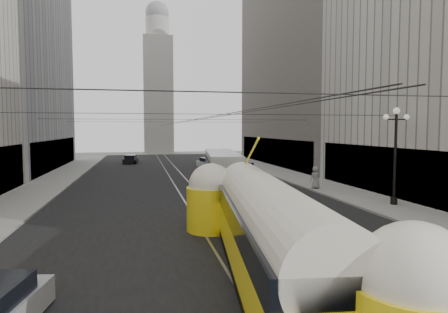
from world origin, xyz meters
name	(u,v)px	position (x,y,z in m)	size (l,w,h in m)	color
road	(181,183)	(0.00, 32.50, 0.00)	(20.00, 85.00, 0.02)	black
sidewalk_left	(55,181)	(-12.00, 36.00, 0.07)	(4.00, 72.00, 0.15)	gray
sidewalk_right	(287,175)	(12.00, 36.00, 0.07)	(4.00, 72.00, 0.15)	gray
rail_left	(173,183)	(-0.75, 32.50, 0.00)	(0.12, 85.00, 0.04)	gray
rail_right	(189,183)	(0.75, 32.50, 0.00)	(0.12, 85.00, 0.04)	gray
building_left_far	(1,52)	(-19.99, 48.00, 14.31)	(12.60, 28.60, 28.60)	#999999
building_right_far	(312,49)	(20.00, 48.00, 16.31)	(12.60, 32.60, 32.60)	#514C47
distant_tower	(158,82)	(0.00, 80.00, 14.97)	(6.00, 6.00, 31.36)	#B2AFA8
lamppost_right_mid	(395,150)	(12.60, 18.00, 3.74)	(1.86, 0.44, 6.37)	black
catenary	(183,121)	(0.12, 31.49, 5.88)	(25.00, 72.00, 0.23)	black
streetcar	(267,229)	(0.50, 7.80, 1.69)	(4.09, 15.73, 3.46)	yellow
city_bus	(222,168)	(3.28, 29.24, 1.69)	(4.04, 12.39, 3.08)	#B5B8BB
sedan_white_far	(208,163)	(4.95, 46.70, 0.58)	(2.63, 4.37, 1.29)	silver
sedan_dark_far	(131,160)	(-5.20, 55.14, 0.58)	(2.26, 4.23, 1.27)	black
pedestrian_sidewalk_right	(315,177)	(10.50, 25.56, 1.08)	(0.91, 0.56, 1.87)	gray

